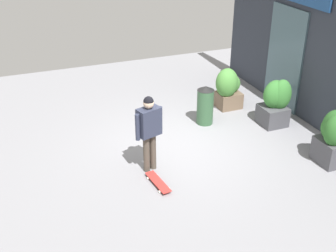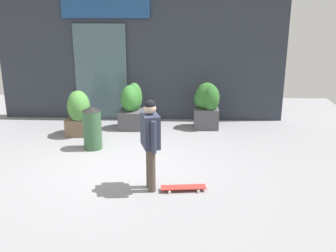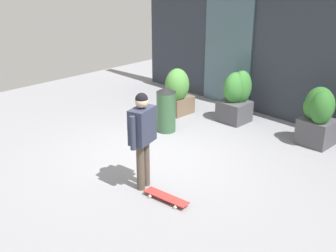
% 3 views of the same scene
% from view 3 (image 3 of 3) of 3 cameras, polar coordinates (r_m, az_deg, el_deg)
% --- Properties ---
extents(ground_plane, '(12.00, 12.00, 0.00)m').
position_cam_3_polar(ground_plane, '(8.28, -0.86, -3.89)').
color(ground_plane, gray).
extents(building_facade, '(7.73, 0.31, 3.41)m').
position_cam_3_polar(building_facade, '(10.31, 13.06, 10.74)').
color(building_facade, '#2D333D').
rests_on(building_facade, ground_plane).
extents(skateboarder, '(0.38, 0.61, 1.62)m').
position_cam_3_polar(skateboarder, '(6.81, -3.38, -0.71)').
color(skateboarder, '#4C4238').
rests_on(skateboarder, ground_plane).
extents(skateboard, '(0.80, 0.30, 0.08)m').
position_cam_3_polar(skateboard, '(6.83, -0.24, -9.30)').
color(skateboard, red).
rests_on(skateboard, ground_plane).
extents(planter_box_left, '(0.62, 0.68, 1.17)m').
position_cam_3_polar(planter_box_left, '(9.88, 8.99, 3.96)').
color(planter_box_left, '#47474C').
rests_on(planter_box_left, ground_plane).
extents(planter_box_right, '(0.65, 0.66, 1.19)m').
position_cam_3_polar(planter_box_right, '(8.99, 19.13, 1.57)').
color(planter_box_right, '#47474C').
rests_on(planter_box_right, ground_plane).
extents(planter_box_mid, '(0.61, 0.74, 1.13)m').
position_cam_3_polar(planter_box_mid, '(10.20, 1.28, 4.80)').
color(planter_box_mid, brown).
rests_on(planter_box_mid, ground_plane).
extents(trash_bin, '(0.42, 0.42, 0.98)m').
position_cam_3_polar(trash_bin, '(9.23, -0.25, 2.19)').
color(trash_bin, '#335938').
rests_on(trash_bin, ground_plane).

